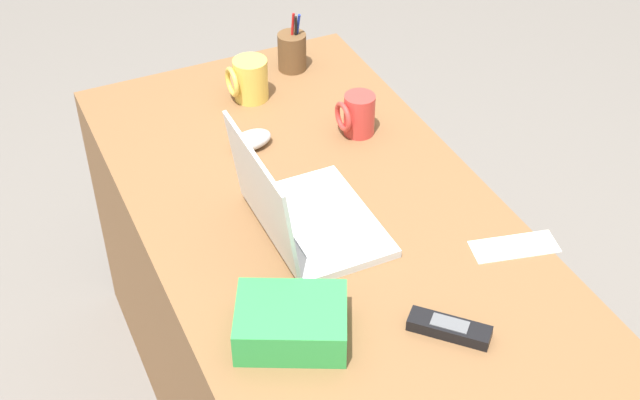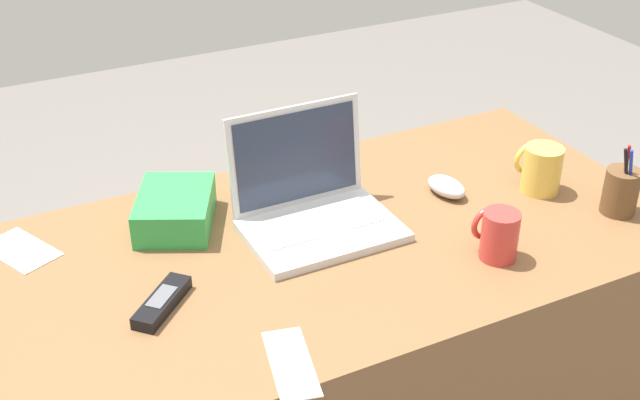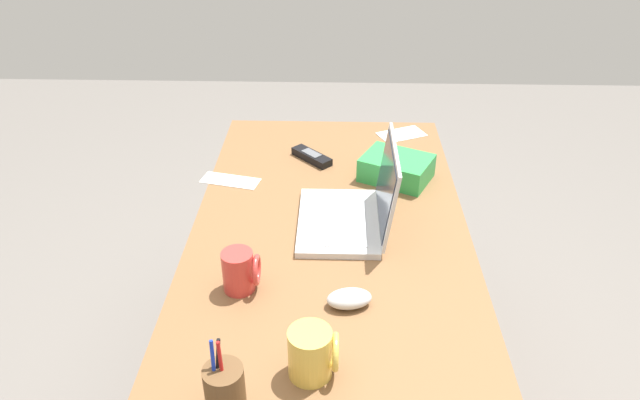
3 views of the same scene
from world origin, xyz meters
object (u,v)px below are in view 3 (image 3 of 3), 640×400
at_px(coffee_mug_white, 240,271).
at_px(pen_holder, 225,389).
at_px(laptop, 354,210).
at_px(cordless_phone, 312,157).
at_px(computer_mouse, 349,299).
at_px(coffee_mug_tall, 312,353).
at_px(snack_bag, 396,168).

relative_size(coffee_mug_white, pen_holder, 0.63).
relative_size(laptop, cordless_phone, 2.25).
xyz_separation_m(computer_mouse, coffee_mug_white, (-0.05, -0.25, 0.03)).
distance_m(coffee_mug_tall, pen_holder, 0.18).
relative_size(coffee_mug_tall, snack_bag, 0.54).
bearing_deg(snack_bag, computer_mouse, -14.49).
xyz_separation_m(laptop, cordless_phone, (-0.37, -0.13, -0.04)).
distance_m(coffee_mug_tall, snack_bag, 0.81).
relative_size(computer_mouse, coffee_mug_white, 1.00).
bearing_deg(cordless_phone, coffee_mug_tall, 2.45).
xyz_separation_m(coffee_mug_tall, cordless_phone, (-0.89, -0.04, -0.04)).
relative_size(laptop, computer_mouse, 3.06).
xyz_separation_m(coffee_mug_white, cordless_phone, (-0.64, 0.14, -0.04)).
height_order(computer_mouse, cordless_phone, computer_mouse).
distance_m(laptop, snack_bag, 0.29).
xyz_separation_m(coffee_mug_tall, pen_holder, (0.09, -0.15, -0.00)).
height_order(coffee_mug_tall, pen_holder, pen_holder).
bearing_deg(laptop, computer_mouse, -2.97).
bearing_deg(coffee_mug_white, coffee_mug_tall, 35.01).
bearing_deg(snack_bag, coffee_mug_white, -37.10).
xyz_separation_m(computer_mouse, pen_holder, (0.29, -0.23, 0.03)).
height_order(coffee_mug_white, coffee_mug_tall, coffee_mug_tall).
height_order(coffee_mug_tall, snack_bag, coffee_mug_tall).
xyz_separation_m(computer_mouse, cordless_phone, (-0.69, -0.11, -0.01)).
bearing_deg(cordless_phone, pen_holder, -6.78).
height_order(coffee_mug_tall, cordless_phone, coffee_mug_tall).
bearing_deg(cordless_phone, laptop, 19.32).
xyz_separation_m(computer_mouse, coffee_mug_tall, (0.20, -0.07, 0.03)).
bearing_deg(cordless_phone, snack_bag, 66.69).
relative_size(laptop, coffee_mug_white, 3.07).
height_order(cordless_phone, snack_bag, snack_bag).
bearing_deg(laptop, coffee_mug_white, -44.44).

